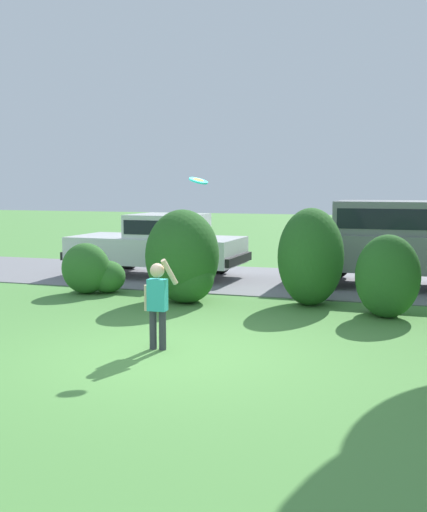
{
  "coord_description": "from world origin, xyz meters",
  "views": [
    {
      "loc": [
        3.08,
        -7.79,
        2.29
      ],
      "look_at": [
        -0.16,
        2.18,
        1.1
      ],
      "focal_mm": 44.55,
      "sensor_mm": 36.0,
      "label": 1
    }
  ],
  "objects_px": {
    "parked_sedan": "(160,243)",
    "child_thrower": "(158,299)",
    "frisbee": "(198,181)",
    "parked_suv": "(394,239)"
  },
  "relations": [
    {
      "from": "child_thrower",
      "to": "frisbee",
      "type": "relative_size",
      "value": 4.52
    },
    {
      "from": "parked_sedan",
      "to": "frisbee",
      "type": "xyz_separation_m",
      "value": [
        2.98,
        -5.6,
        1.49
      ]
    },
    {
      "from": "parked_sedan",
      "to": "frisbee",
      "type": "bearing_deg",
      "value": -61.97
    },
    {
      "from": "child_thrower",
      "to": "parked_sedan",
      "type": "bearing_deg",
      "value": 112.58
    },
    {
      "from": "parked_sedan",
      "to": "child_thrower",
      "type": "bearing_deg",
      "value": -67.42
    },
    {
      "from": "parked_suv",
      "to": "frisbee",
      "type": "xyz_separation_m",
      "value": [
        -2.56,
        -5.77,
        1.26
      ]
    },
    {
      "from": "child_thrower",
      "to": "frisbee",
      "type": "distance_m",
      "value": 1.84
    },
    {
      "from": "frisbee",
      "to": "parked_suv",
      "type": "bearing_deg",
      "value": 66.11
    },
    {
      "from": "child_thrower",
      "to": "frisbee",
      "type": "bearing_deg",
      "value": 68.35
    },
    {
      "from": "parked_sedan",
      "to": "parked_suv",
      "type": "xyz_separation_m",
      "value": [
        5.54,
        0.17,
        0.23
      ]
    }
  ]
}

